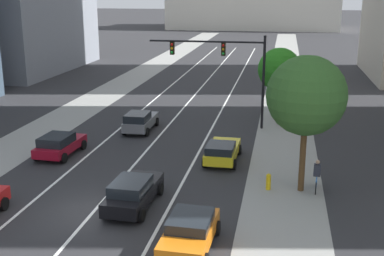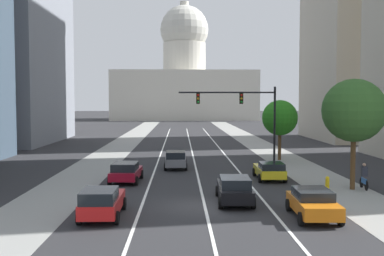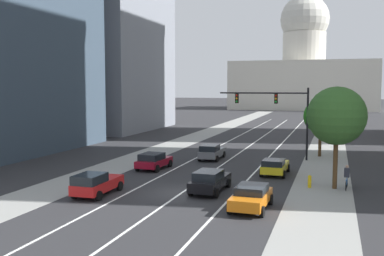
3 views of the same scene
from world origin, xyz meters
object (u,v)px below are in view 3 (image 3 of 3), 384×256
(car_crimson, at_px, (153,161))
(street_tree_near_right, at_px, (337,116))
(fire_hydrant, at_px, (310,181))
(cyclist, at_px, (347,177))
(capitol_building, at_px, (304,71))
(car_black, at_px, (210,181))
(car_gray, at_px, (211,152))
(street_tree_mid_right, at_px, (321,117))
(car_yellow, at_px, (275,166))
(car_red, at_px, (96,183))
(car_orange, at_px, (251,197))
(traffic_signal_mast, at_px, (279,108))

(car_crimson, xyz_separation_m, street_tree_near_right, (15.07, -3.09, 4.38))
(fire_hydrant, distance_m, cyclist, 2.55)
(capitol_building, distance_m, street_tree_near_right, 113.92)
(car_black, bearing_deg, street_tree_near_right, -64.19)
(car_gray, relative_size, street_tree_mid_right, 0.74)
(car_yellow, height_order, cyclist, cyclist)
(street_tree_near_right, bearing_deg, fire_hydrant, -173.26)
(capitol_building, bearing_deg, street_tree_mid_right, -85.14)
(car_crimson, bearing_deg, fire_hydrant, -101.19)
(street_tree_mid_right, height_order, street_tree_near_right, street_tree_near_right)
(car_red, xyz_separation_m, fire_hydrant, (13.36, 6.67, -0.34))
(capitol_building, relative_size, car_black, 9.16)
(car_orange, bearing_deg, car_yellow, 1.86)
(car_crimson, relative_size, street_tree_mid_right, 0.71)
(fire_hydrant, relative_size, street_tree_mid_right, 0.16)
(car_crimson, height_order, car_black, car_black)
(street_tree_mid_right, bearing_deg, car_yellow, -105.84)
(cyclist, bearing_deg, car_black, 117.44)
(car_orange, distance_m, car_black, 4.91)
(street_tree_near_right, bearing_deg, car_orange, -123.39)
(fire_hydrant, bearing_deg, street_tree_mid_right, 89.27)
(car_gray, xyz_separation_m, car_red, (-3.46, -16.45, 0.02))
(car_gray, relative_size, fire_hydrant, 4.76)
(car_orange, relative_size, traffic_signal_mast, 0.48)
(car_crimson, bearing_deg, car_gray, -25.51)
(capitol_building, xyz_separation_m, car_orange, (5.20, -120.38, -11.01))
(car_crimson, bearing_deg, car_black, -131.38)
(car_crimson, bearing_deg, car_orange, -131.73)
(car_orange, relative_size, car_gray, 0.97)
(capitol_building, relative_size, cyclist, 25.25)
(car_orange, distance_m, street_tree_mid_right, 22.49)
(car_black, height_order, street_tree_near_right, street_tree_near_right)
(car_orange, xyz_separation_m, traffic_signal_mast, (-0.71, 19.04, 4.34))
(traffic_signal_mast, distance_m, street_tree_mid_right, 4.97)
(traffic_signal_mast, height_order, cyclist, traffic_signal_mast)
(car_gray, bearing_deg, car_orange, -157.82)
(car_orange, height_order, street_tree_near_right, street_tree_near_right)
(car_red, bearing_deg, street_tree_near_right, -65.97)
(car_red, relative_size, traffic_signal_mast, 0.50)
(street_tree_mid_right, xyz_separation_m, street_tree_near_right, (1.51, -14.92, 1.02))
(cyclist, bearing_deg, car_gray, 57.53)
(car_crimson, distance_m, street_tree_near_right, 16.00)
(fire_hydrant, bearing_deg, car_black, -152.08)
(street_tree_mid_right, bearing_deg, fire_hydrant, -90.73)
(car_red, distance_m, traffic_signal_mast, 21.59)
(capitol_building, distance_m, street_tree_mid_right, 99.03)
(car_yellow, xyz_separation_m, cyclist, (5.47, -3.69, 0.13))
(capitol_building, bearing_deg, car_gray, -90.96)
(traffic_signal_mast, distance_m, fire_hydrant, 13.51)
(car_gray, distance_m, traffic_signal_mast, 7.93)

